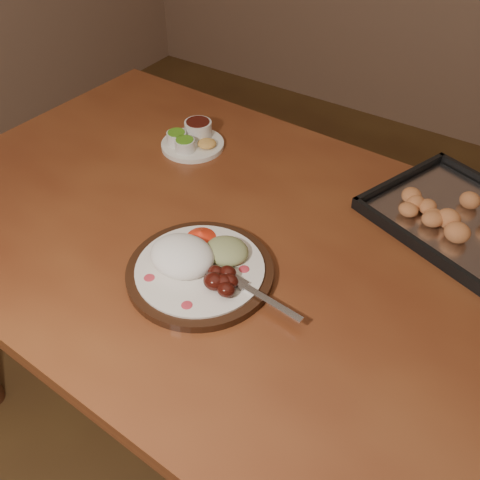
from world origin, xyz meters
The scene contains 5 objects.
ground centered at (0.00, 0.00, 0.00)m, with size 4.00×4.00×0.00m, color brown.
dining_table centered at (-0.12, 0.03, 0.65)m, with size 1.54×0.97×0.75m.
dinner_plate centered at (-0.13, -0.10, 0.77)m, with size 0.36×0.28×0.06m.
condiment_saucer centered at (-0.41, 0.25, 0.77)m, with size 0.16×0.16×0.05m.
baking_tray centered at (0.27, 0.31, 0.76)m, with size 0.49×0.42×0.04m.
Camera 1 is at (0.33, -0.66, 1.47)m, focal length 40.00 mm.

